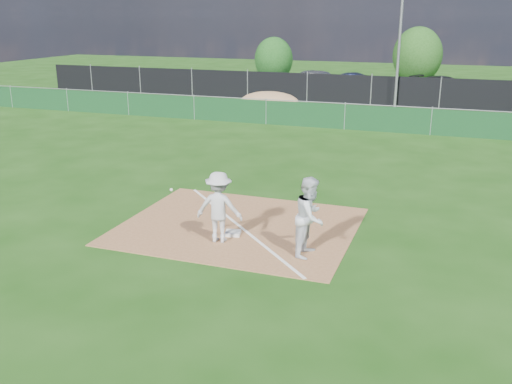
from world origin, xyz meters
TOP-DOWN VIEW (x-y plane):
  - ground at (0.00, 10.00)m, footprint 90.00×90.00m
  - infield_dirt at (0.00, 1.00)m, footprint 6.00×5.00m
  - foul_line at (0.00, 1.00)m, footprint 5.01×5.01m
  - green_fence at (0.00, 15.00)m, footprint 44.00×0.05m
  - dirt_mound at (-5.00, 18.50)m, footprint 3.38×2.60m
  - black_fence at (0.00, 23.00)m, footprint 46.00×0.04m
  - parking_lot at (0.00, 28.00)m, footprint 46.00×9.00m
  - light_pole at (1.50, 22.70)m, footprint 0.16×0.16m
  - first_base at (0.09, 0.36)m, footprint 0.46×0.46m
  - play_at_first at (-0.06, -0.14)m, footprint 1.98×0.79m
  - runner at (2.22, -0.15)m, footprint 0.78×0.97m
  - car_left at (-4.37, 27.81)m, footprint 5.07×3.24m
  - car_mid at (-1.82, 28.45)m, footprint 4.16×1.67m
  - car_right at (4.10, 28.45)m, footprint 4.95×3.50m
  - tree_left at (-9.22, 32.18)m, footprint 3.04×3.04m
  - tree_mid at (1.69, 34.39)m, footprint 3.74×3.74m

SIDE VIEW (x-z plane):
  - ground at x=0.00m, z-range 0.00..0.00m
  - parking_lot at x=0.00m, z-range 0.00..0.01m
  - infield_dirt at x=0.00m, z-range 0.00..0.02m
  - foul_line at x=0.00m, z-range 0.02..0.03m
  - first_base at x=0.09m, z-range 0.02..0.10m
  - dirt_mound at x=-5.00m, z-range 0.00..1.17m
  - green_fence at x=0.00m, z-range 0.00..1.20m
  - car_right at x=4.10m, z-range 0.01..1.34m
  - car_mid at x=-1.82m, z-range 0.01..1.35m
  - car_left at x=-4.37m, z-range 0.01..1.62m
  - play_at_first at x=-0.06m, z-range 0.02..1.77m
  - black_fence at x=0.00m, z-range 0.00..1.80m
  - runner at x=2.22m, z-range 0.00..1.87m
  - tree_left at x=-9.22m, z-range 0.05..3.66m
  - tree_mid at x=1.69m, z-range 0.07..4.51m
  - light_pole at x=1.50m, z-range 0.00..8.00m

